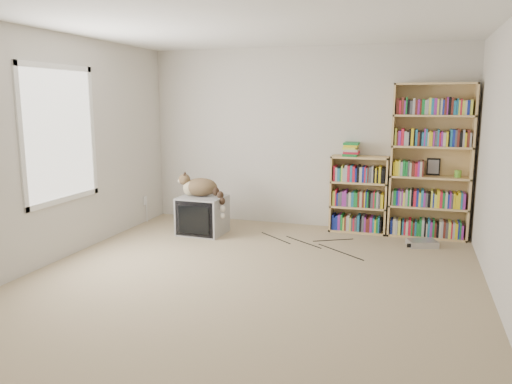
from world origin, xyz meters
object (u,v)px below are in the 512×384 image
(crt_tv, at_px, (203,215))
(bookcase_short, at_px, (359,197))
(dvd_player, at_px, (422,243))
(bookcase_tall, at_px, (430,166))
(cat, at_px, (204,190))

(crt_tv, relative_size, bookcase_short, 0.58)
(crt_tv, height_order, dvd_player, crt_tv)
(bookcase_short, bearing_deg, bookcase_tall, 0.16)
(cat, xyz_separation_m, bookcase_tall, (2.86, 0.74, 0.34))
(bookcase_tall, distance_m, dvd_player, 1.03)
(cat, distance_m, bookcase_tall, 2.97)
(crt_tv, height_order, bookcase_short, bookcase_short)
(bookcase_tall, relative_size, bookcase_short, 1.92)
(bookcase_short, bearing_deg, cat, -159.38)
(bookcase_tall, bearing_deg, crt_tv, -165.29)
(crt_tv, distance_m, bookcase_tall, 3.05)
(bookcase_tall, bearing_deg, cat, -165.46)
(crt_tv, xyz_separation_m, bookcase_short, (1.98, 0.75, 0.23))
(crt_tv, relative_size, bookcase_tall, 0.30)
(cat, height_order, bookcase_tall, bookcase_tall)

